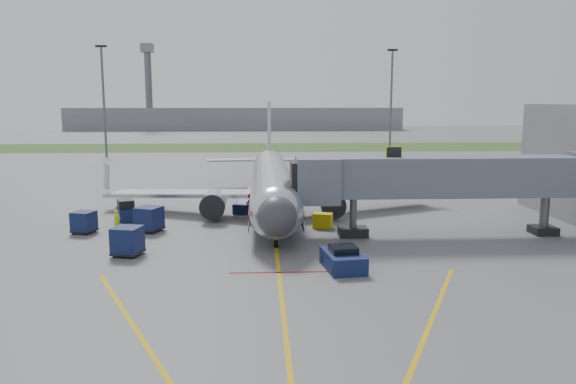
{
  "coord_description": "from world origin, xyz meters",
  "views": [
    {
      "loc": [
        -1.06,
        -36.78,
        10.26
      ],
      "look_at": [
        1.09,
        6.75,
        3.2
      ],
      "focal_mm": 35.0,
      "sensor_mm": 36.0,
      "label": 1
    }
  ],
  "objects_px": {
    "pushback_tug": "(343,259)",
    "ramp_worker": "(117,221)",
    "belt_loader": "(246,206)",
    "baggage_tug": "(126,211)",
    "airliner": "(272,183)"
  },
  "relations": [
    {
      "from": "baggage_tug",
      "to": "belt_loader",
      "type": "distance_m",
      "value": 11.01
    },
    {
      "from": "pushback_tug",
      "to": "ramp_worker",
      "type": "relative_size",
      "value": 2.08
    },
    {
      "from": "belt_loader",
      "to": "ramp_worker",
      "type": "height_order",
      "value": "belt_loader"
    },
    {
      "from": "pushback_tug",
      "to": "ramp_worker",
      "type": "height_order",
      "value": "ramp_worker"
    },
    {
      "from": "baggage_tug",
      "to": "belt_loader",
      "type": "xyz_separation_m",
      "value": [
        10.27,
        3.96,
        -0.32
      ]
    },
    {
      "from": "belt_loader",
      "to": "ramp_worker",
      "type": "relative_size",
      "value": 2.37
    },
    {
      "from": "airliner",
      "to": "ramp_worker",
      "type": "xyz_separation_m",
      "value": [
        -12.4,
        -8.17,
        -1.73
      ]
    },
    {
      "from": "airliner",
      "to": "baggage_tug",
      "type": "distance_m",
      "value": 13.4
    },
    {
      "from": "airliner",
      "to": "ramp_worker",
      "type": "bearing_deg",
      "value": -146.61
    },
    {
      "from": "pushback_tug",
      "to": "belt_loader",
      "type": "distance_m",
      "value": 20.12
    },
    {
      "from": "belt_loader",
      "to": "baggage_tug",
      "type": "bearing_deg",
      "value": -158.92
    },
    {
      "from": "pushback_tug",
      "to": "ramp_worker",
      "type": "distance_m",
      "value": 19.5
    },
    {
      "from": "ramp_worker",
      "to": "airliner",
      "type": "bearing_deg",
      "value": -27.03
    },
    {
      "from": "baggage_tug",
      "to": "belt_loader",
      "type": "relative_size",
      "value": 0.69
    },
    {
      "from": "baggage_tug",
      "to": "ramp_worker",
      "type": "bearing_deg",
      "value": -85.42
    }
  ]
}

